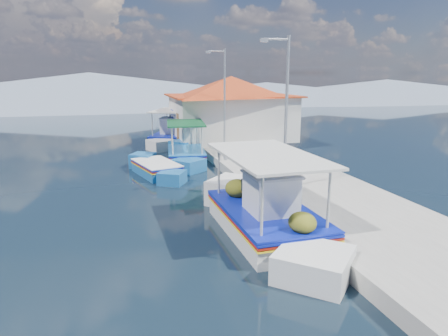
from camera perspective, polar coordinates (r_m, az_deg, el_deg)
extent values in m
plane|color=black|center=(13.90, -6.02, -8.41)|extent=(160.00, 160.00, 0.00)
cube|color=#A7A49D|center=(20.95, 7.21, -0.28)|extent=(5.00, 44.00, 0.50)
cylinder|color=#A5A8AD|center=(12.23, 14.48, -8.60)|extent=(0.20, 0.20, 0.30)
cylinder|color=#A5A8AD|center=(16.50, 5.85, -2.52)|extent=(0.20, 0.20, 0.30)
cylinder|color=#A5A8AD|center=(22.03, 0.18, 1.56)|extent=(0.20, 0.20, 0.30)
cylinder|color=#A5A8AD|center=(27.76, -3.20, 3.97)|extent=(0.20, 0.20, 0.30)
cube|color=silver|center=(13.41, 5.89, -8.09)|extent=(2.59, 4.97, 1.08)
cube|color=silver|center=(16.29, 1.94, -3.63)|extent=(2.54, 2.54, 1.19)
cube|color=silver|center=(10.77, 11.88, -13.90)|extent=(2.47, 2.47, 1.02)
cube|color=#0B1C9B|center=(13.24, 5.94, -6.07)|extent=(2.67, 5.12, 0.07)
cube|color=#9F190D|center=(13.27, 5.93, -6.44)|extent=(2.67, 5.12, 0.06)
cube|color=yellow|center=(13.30, 5.93, -6.76)|extent=(2.67, 5.12, 0.05)
cube|color=#0B1C9B|center=(13.22, 5.95, -5.75)|extent=(2.69, 5.07, 0.06)
cube|color=brown|center=(13.23, 5.95, -5.89)|extent=(2.39, 4.87, 0.06)
cube|color=silver|center=(12.73, 6.55, -3.71)|extent=(1.40, 1.50, 1.25)
cube|color=silver|center=(12.56, 6.62, -0.89)|extent=(1.53, 1.62, 0.07)
cylinder|color=beige|center=(14.58, -0.47, -0.28)|extent=(0.08, 0.08, 1.81)
cylinder|color=beige|center=(15.18, 6.87, 0.16)|extent=(0.08, 0.08, 1.81)
cylinder|color=beige|center=(10.77, 4.88, -5.27)|extent=(0.08, 0.08, 1.81)
cylinder|color=beige|center=(11.56, 14.29, -4.34)|extent=(0.08, 0.08, 1.81)
cube|color=silver|center=(12.75, 6.14, 1.84)|extent=(2.72, 4.97, 0.08)
ellipsoid|color=#4A4A13|center=(14.43, 2.10, -2.84)|extent=(0.86, 0.95, 0.65)
ellipsoid|color=#4A4A13|center=(15.19, 4.36, -2.24)|extent=(0.73, 0.80, 0.54)
ellipsoid|color=#4A4A13|center=(11.45, 10.63, -7.61)|extent=(0.77, 0.85, 0.58)
sphere|color=red|center=(14.00, 9.43, -1.28)|extent=(0.45, 0.45, 0.45)
cube|color=#195B9B|center=(23.95, -5.34, 1.40)|extent=(2.46, 3.94, 0.95)
cube|color=#195B9B|center=(26.27, -7.01, 2.67)|extent=(2.01, 2.01, 1.05)
cube|color=#195B9B|center=(21.72, -3.39, 0.20)|extent=(1.96, 1.96, 0.90)
cube|color=#0B1C9B|center=(23.87, -5.36, 2.43)|extent=(2.53, 4.05, 0.06)
cube|color=#9F190D|center=(23.88, -5.35, 2.24)|extent=(2.53, 4.05, 0.05)
cube|color=yellow|center=(23.89, -5.35, 2.08)|extent=(2.53, 4.05, 0.04)
cube|color=#195B9B|center=(23.85, -5.36, 2.59)|extent=(2.55, 4.02, 0.05)
cube|color=brown|center=(23.86, -5.36, 2.52)|extent=(2.29, 3.84, 0.05)
cylinder|color=beige|center=(24.98, -8.24, 4.78)|extent=(0.07, 0.07, 1.60)
cylinder|color=beige|center=(25.43, -4.76, 5.02)|extent=(0.07, 0.07, 1.60)
cylinder|color=beige|center=(22.02, -6.14, 3.71)|extent=(0.07, 0.07, 1.60)
cylinder|color=beige|center=(22.53, -2.25, 3.99)|extent=(0.07, 0.07, 1.60)
cube|color=#0D4423|center=(23.61, -5.44, 6.33)|extent=(2.56, 3.95, 0.07)
cube|color=#195B9B|center=(21.05, -9.46, -0.44)|extent=(2.35, 3.37, 0.85)
cube|color=#195B9B|center=(23.00, -8.70, 1.02)|extent=(1.59, 1.59, 0.94)
cube|color=#195B9B|center=(19.16, -10.37, -1.84)|extent=(1.54, 1.54, 0.81)
cube|color=#0B1C9B|center=(20.96, -9.50, 0.60)|extent=(2.42, 3.47, 0.05)
cube|color=#9F190D|center=(20.98, -9.50, 0.41)|extent=(2.42, 3.47, 0.04)
cube|color=yellow|center=(20.99, -9.49, 0.24)|extent=(2.42, 3.47, 0.04)
cube|color=silver|center=(20.95, -9.51, 0.77)|extent=(2.43, 3.45, 0.04)
cube|color=brown|center=(20.95, -9.51, 0.70)|extent=(2.21, 3.28, 0.04)
cube|color=silver|center=(30.39, -7.30, 3.90)|extent=(3.78, 4.83, 1.01)
cube|color=silver|center=(32.80, -10.00, 4.71)|extent=(2.08, 2.08, 1.12)
cube|color=silver|center=(28.11, -4.28, 3.21)|extent=(2.02, 2.02, 0.96)
cube|color=#0B1C9B|center=(30.32, -7.33, 4.77)|extent=(3.90, 4.97, 0.06)
cube|color=#9F190D|center=(30.33, -7.33, 4.61)|extent=(3.90, 4.97, 0.05)
cube|color=yellow|center=(30.34, -7.32, 4.47)|extent=(3.90, 4.97, 0.04)
cube|color=#0B1C9B|center=(30.31, -7.33, 4.91)|extent=(3.90, 4.94, 0.05)
cube|color=brown|center=(30.31, -7.33, 4.85)|extent=(3.58, 4.68, 0.05)
cube|color=silver|center=(29.96, -7.04, 5.89)|extent=(1.68, 1.76, 1.17)
cube|color=silver|center=(29.89, -7.07, 7.04)|extent=(1.83, 1.91, 0.06)
cylinder|color=beige|center=(31.29, -10.55, 6.57)|extent=(0.07, 0.07, 1.70)
cylinder|color=beige|center=(32.19, -7.75, 6.85)|extent=(0.07, 0.07, 1.70)
cylinder|color=beige|center=(28.21, -6.96, 5.99)|extent=(0.07, 0.07, 1.70)
cylinder|color=beige|center=(29.21, -3.99, 6.30)|extent=(0.07, 0.07, 1.70)
cube|color=silver|center=(30.11, -7.43, 8.06)|extent=(3.88, 4.87, 0.07)
cube|color=silver|center=(29.13, 0.99, 7.11)|extent=(8.00, 6.00, 3.00)
cube|color=#AB3617|center=(29.01, 1.00, 10.15)|extent=(8.64, 6.48, 0.10)
pyramid|color=#AB3617|center=(28.98, 1.01, 11.44)|extent=(10.49, 10.49, 1.40)
cube|color=brown|center=(27.34, -6.47, 5.57)|extent=(0.06, 1.00, 2.00)
cube|color=#0B1C9B|center=(29.73, -7.28, 7.32)|extent=(0.06, 1.20, 0.90)
cylinder|color=#A5A8AD|center=(16.27, 8.73, 7.41)|extent=(0.12, 0.12, 6.00)
cylinder|color=#A5A8AD|center=(16.04, 7.40, 17.56)|extent=(1.00, 0.08, 0.08)
cube|color=#A5A8AD|center=(15.85, 5.65, 17.48)|extent=(0.30, 0.14, 0.14)
cylinder|color=#A5A8AD|center=(24.73, 0.08, 9.50)|extent=(0.12, 0.12, 6.00)
cylinder|color=#A5A8AD|center=(24.58, -1.09, 16.13)|extent=(1.00, 0.08, 0.08)
cube|color=#A5A8AD|center=(24.46, -2.27, 16.02)|extent=(0.30, 0.14, 0.14)
cone|color=slate|center=(68.88, -18.33, 10.37)|extent=(96.00, 96.00, 5.50)
cone|color=slate|center=(73.98, 5.99, 10.45)|extent=(76.80, 76.80, 3.80)
cone|color=slate|center=(86.31, 21.89, 10.11)|extent=(89.60, 89.60, 4.20)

